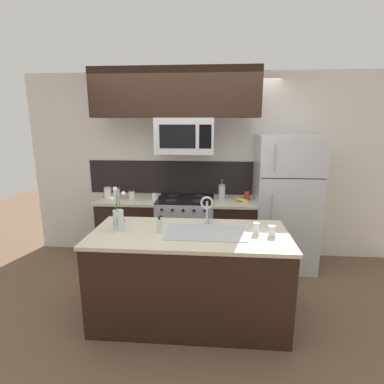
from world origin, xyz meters
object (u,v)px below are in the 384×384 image
Objects in this scene: storage_jar_medium at (117,193)px; storage_jar_squat at (155,195)px; coffee_tin at (247,196)px; flower_vase at (118,219)px; storage_jar_short at (132,194)px; stove_range at (186,230)px; sink_faucet at (207,206)px; storage_jar_tall at (108,193)px; french_press at (222,192)px; drinking_glass at (256,229)px; spare_glass at (272,231)px; refrigerator at (285,202)px; dish_soap_bottle at (159,225)px; banana_bunch at (242,200)px; microwave at (185,136)px.

storage_jar_squat is at bearing 1.11° from storage_jar_medium.
flower_vase is at bearing -136.34° from coffee_tin.
stove_range is at bearing 2.99° from storage_jar_short.
sink_faucet is (0.74, -1.01, 0.15)m from storage_jar_squat.
storage_jar_tall is 0.66m from storage_jar_squat.
french_press is 2.39× the size of drinking_glass.
storage_jar_medium is 1.54× the size of spare_glass.
refrigerator is 0.85m from french_press.
dish_soap_bottle reaches higher than drinking_glass.
storage_jar_squat is 1.72m from drinking_glass.
microwave is at bearing 176.95° from banana_bunch.
sink_faucet is at bearing -133.78° from refrigerator.
french_press is at bearing 102.80° from drinking_glass.
storage_jar_tall is at bearing -179.01° from refrigerator.
drinking_glass is 0.14m from spare_glass.
stove_range is at bearing 2.61° from storage_jar_squat.
french_press is at bearing 107.89° from spare_glass.
drinking_glass is (0.91, 0.02, -0.01)m from dish_soap_bottle.
spare_glass is at bearing -86.00° from coffee_tin.
french_press is (0.90, 0.08, 0.05)m from storage_jar_squat.
storage_jar_tall is 0.34× the size of flower_vase.
sink_faucet is (-0.17, -1.09, 0.10)m from french_press.
sink_faucet is at bearing 154.98° from drinking_glass.
storage_jar_medium is 1.37× the size of drinking_glass.
storage_jar_short is at bearing -2.84° from storage_jar_tall.
coffee_tin reaches higher than banana_bunch.
dish_soap_bottle is at bearing -56.31° from storage_jar_medium.
microwave is 0.90m from storage_jar_squat.
storage_jar_medium is 1.25× the size of storage_jar_short.
stove_range is 0.52× the size of refrigerator.
drinking_glass is at bearing 1.24° from dish_soap_bottle.
storage_jar_short is at bearing -178.38° from refrigerator.
microwave is at bearing 84.44° from dish_soap_bottle.
storage_jar_short is 1.12× the size of coffee_tin.
flower_vase reaches higher than storage_jar_medium.
storage_jar_tall reaches higher than banana_bunch.
coffee_tin is at bearing 54.14° from dish_soap_bottle.
sink_faucet is 0.69× the size of flower_vase.
storage_jar_tall is at bearing -177.02° from french_press.
banana_bunch is (1.71, -0.03, -0.05)m from storage_jar_medium.
dish_soap_bottle is at bearing -126.15° from banana_bunch.
sink_faucet is at bearing -35.95° from storage_jar_tall.
refrigerator is at bearing 0.86° from stove_range.
flower_vase reaches higher than sink_faucet.
refrigerator is 9.34× the size of banana_bunch.
dish_soap_bottle is (-0.95, -1.32, 0.01)m from coffee_tin.
storage_jar_tall is at bearing 146.56° from drinking_glass.
storage_jar_squat is at bearing -177.39° from stove_range.
storage_jar_short is (-0.73, -0.04, 0.51)m from stove_range.
stove_range is 0.89m from storage_jar_short.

